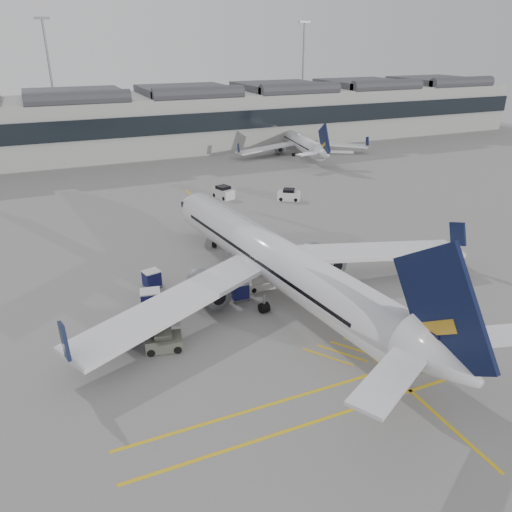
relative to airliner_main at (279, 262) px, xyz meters
name	(u,v)px	position (x,y,z in m)	size (l,w,h in m)	color
ground	(206,330)	(-7.87, -3.07, -3.31)	(220.00, 220.00, 0.00)	gray
terminal	(89,123)	(-7.87, 68.86, 2.83)	(200.00, 20.45, 12.40)	#9E9E99
light_masts	(67,74)	(-9.54, 82.93, 11.18)	(113.00, 0.60, 25.45)	slate
apron_markings	(267,262)	(2.13, 6.93, -3.31)	(0.25, 60.00, 0.01)	gold
airliner_main	(279,262)	(0.00, 0.00, 0.00)	(38.55, 42.34, 11.28)	silver
airliner_far	(300,143)	(30.52, 52.53, -0.97)	(27.20, 29.92, 7.99)	silver
belt_loader	(264,281)	(-0.44, 2.07, -2.73)	(4.84, 1.68, 1.99)	silver
baggage_cart_a	(239,290)	(-3.48, 0.72, -2.42)	(1.61, 1.34, 1.67)	gray
baggage_cart_b	(151,300)	(-11.11, 1.88, -2.31)	(2.01, 1.76, 1.87)	gray
baggage_cart_c	(152,278)	(-10.06, 6.15, -2.42)	(1.84, 1.63, 1.66)	gray
baggage_cart_d	(128,330)	(-13.76, -2.15, -2.32)	(1.93, 1.65, 1.86)	gray
ramp_agent_a	(260,266)	(0.14, 4.41, -2.33)	(0.72, 0.47, 1.96)	#FB570D
ramp_agent_b	(229,273)	(-3.00, 4.53, -2.48)	(0.81, 0.63, 1.67)	orange
pushback_tug	(164,342)	(-11.55, -4.31, -2.65)	(2.96, 2.14, 1.50)	#4D5044
safety_cone_nose	(243,228)	(3.38, 16.74, -3.07)	(0.36, 0.36, 0.49)	#F24C0A
safety_cone_engine	(329,259)	(8.21, 4.71, -3.09)	(0.32, 0.32, 0.44)	#F24C0A
service_van_mid	(223,192)	(5.94, 30.46, -2.52)	(2.66, 3.80, 1.77)	silver
service_van_right	(289,195)	(14.21, 25.65, -2.58)	(3.54, 3.05, 1.63)	silver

